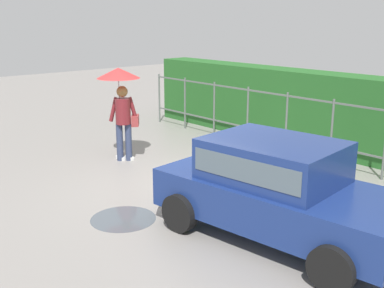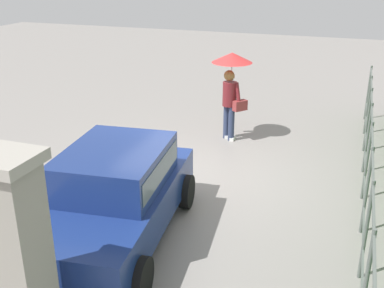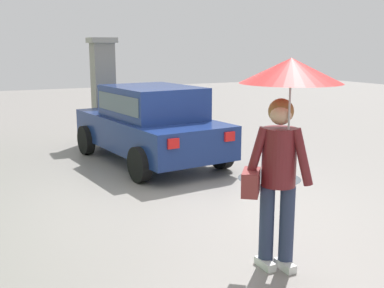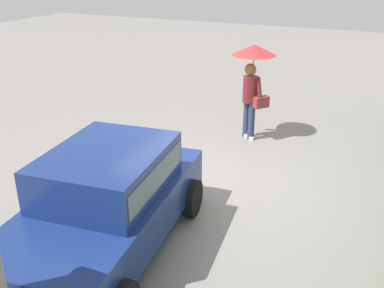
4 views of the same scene
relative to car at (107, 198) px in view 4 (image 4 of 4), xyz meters
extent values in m
plane|color=gray|center=(-2.47, 0.39, -0.80)|extent=(40.00, 40.00, 0.00)
cube|color=navy|center=(0.06, 0.01, -0.22)|extent=(3.86, 2.05, 0.60)
cube|color=navy|center=(-0.09, -0.01, 0.38)|extent=(2.05, 1.65, 0.60)
cube|color=#4C5B66|center=(-0.09, -0.01, 0.40)|extent=(1.90, 1.65, 0.33)
cylinder|color=black|center=(-1.28, 0.70, -0.50)|extent=(0.62, 0.25, 0.60)
cylinder|color=black|center=(-1.09, -0.97, -0.50)|extent=(0.62, 0.25, 0.60)
cube|color=red|center=(-1.85, 0.34, -0.07)|extent=(0.08, 0.21, 0.16)
cube|color=red|center=(-1.73, -0.75, -0.07)|extent=(0.08, 0.21, 0.16)
cylinder|color=#2D3856|center=(-4.87, 0.42, -0.37)|extent=(0.15, 0.15, 0.86)
cylinder|color=#2D3856|center=(-4.74, 0.58, -0.37)|extent=(0.15, 0.15, 0.86)
cube|color=white|center=(-4.91, 0.46, -0.76)|extent=(0.26, 0.10, 0.08)
cube|color=white|center=(-4.79, 0.62, -0.76)|extent=(0.26, 0.10, 0.08)
cylinder|color=maroon|center=(-4.80, 0.50, 0.35)|extent=(0.34, 0.34, 0.58)
sphere|color=#DBAD89|center=(-4.80, 0.50, 0.78)|extent=(0.22, 0.22, 0.22)
sphere|color=olive|center=(-4.78, 0.48, 0.80)|extent=(0.25, 0.25, 0.25)
cylinder|color=maroon|center=(-5.00, 0.38, 0.37)|extent=(0.21, 0.23, 0.56)
cylinder|color=maroon|center=(-4.73, 0.72, 0.37)|extent=(0.21, 0.23, 0.56)
cylinder|color=#B2B2B7|center=(-4.93, 0.50, 0.69)|extent=(0.02, 0.02, 0.77)
cone|color=red|center=(-4.93, 0.50, 1.19)|extent=(0.96, 0.96, 0.23)
cube|color=maroon|center=(-4.74, 0.78, 0.11)|extent=(0.37, 0.34, 0.24)
cylinder|color=#4C545B|center=(-2.05, -1.37, -0.80)|extent=(1.07, 1.07, 0.00)
camera|label=1|loc=(4.11, -5.31, 2.40)|focal=44.57mm
camera|label=2|loc=(5.62, 3.26, 3.31)|focal=43.51mm
camera|label=3|loc=(-8.49, 3.26, 1.41)|focal=44.27mm
camera|label=4|loc=(4.31, 3.26, 3.05)|focal=41.31mm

